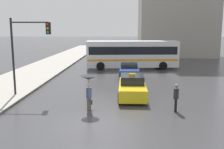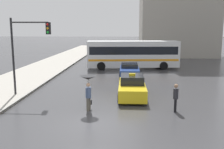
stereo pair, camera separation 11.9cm
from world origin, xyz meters
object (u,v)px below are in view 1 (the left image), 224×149
object	(u,v)px
taxi	(132,87)
city_bus	(132,53)
sedan_red	(129,71)
pedestrian_man	(176,96)
traffic_light	(28,43)
pedestrian_with_umbrella	(89,84)

from	to	relation	value
taxi	city_bus	xyz separation A→B (m)	(0.37, 13.26, 1.14)
sedan_red	pedestrian_man	distance (m)	10.98
pedestrian_man	traffic_light	distance (m)	10.36
pedestrian_man	city_bus	bearing A→B (deg)	-154.29
pedestrian_man	traffic_light	xyz separation A→B (m)	(-9.55, 2.89, 2.79)
taxi	pedestrian_with_umbrella	distance (m)	4.35
sedan_red	pedestrian_with_umbrella	bearing A→B (deg)	76.86
sedan_red	city_bus	bearing A→B (deg)	-94.35
sedan_red	pedestrian_with_umbrella	size ratio (longest dim) A/B	2.25
pedestrian_with_umbrella	pedestrian_man	distance (m)	5.05
traffic_light	city_bus	bearing A→B (deg)	61.29
pedestrian_man	taxi	bearing A→B (deg)	-125.22
taxi	sedan_red	world-z (taller)	taxi
city_bus	traffic_light	bearing A→B (deg)	146.43
city_bus	pedestrian_with_umbrella	bearing A→B (deg)	165.05
taxi	sedan_red	size ratio (longest dim) A/B	1.04
pedestrian_with_umbrella	taxi	bearing A→B (deg)	-11.57
taxi	traffic_light	bearing A→B (deg)	3.41
city_bus	pedestrian_with_umbrella	xyz separation A→B (m)	(-2.96, -16.64, -0.23)
sedan_red	pedestrian_with_umbrella	world-z (taller)	pedestrian_with_umbrella
sedan_red	city_bus	size ratio (longest dim) A/B	0.42
city_bus	pedestrian_man	distance (m)	16.72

